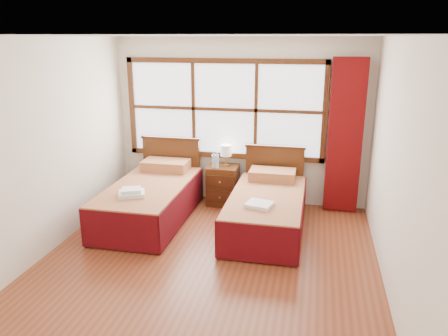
# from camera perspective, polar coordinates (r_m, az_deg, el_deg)

# --- Properties ---
(floor) EXTENTS (4.50, 4.50, 0.00)m
(floor) POSITION_cam_1_polar(r_m,az_deg,el_deg) (5.28, -2.38, -12.62)
(floor) COLOR brown
(floor) RESTS_ON ground
(ceiling) EXTENTS (4.50, 4.50, 0.00)m
(ceiling) POSITION_cam_1_polar(r_m,az_deg,el_deg) (4.60, -2.79, 16.89)
(ceiling) COLOR white
(ceiling) RESTS_ON wall_back
(wall_back) EXTENTS (4.00, 0.00, 4.00)m
(wall_back) POSITION_cam_1_polar(r_m,az_deg,el_deg) (6.92, 2.16, 6.02)
(wall_back) COLOR silver
(wall_back) RESTS_ON floor
(wall_left) EXTENTS (0.00, 4.50, 4.50)m
(wall_left) POSITION_cam_1_polar(r_m,az_deg,el_deg) (5.62, -22.74, 2.18)
(wall_left) COLOR silver
(wall_left) RESTS_ON floor
(wall_right) EXTENTS (0.00, 4.50, 4.50)m
(wall_right) POSITION_cam_1_polar(r_m,az_deg,el_deg) (4.70, 21.73, -0.36)
(wall_right) COLOR silver
(wall_right) RESTS_ON floor
(window) EXTENTS (3.16, 0.06, 1.56)m
(window) POSITION_cam_1_polar(r_m,az_deg,el_deg) (6.90, 0.06, 7.68)
(window) COLOR white
(window) RESTS_ON wall_back
(curtain) EXTENTS (0.50, 0.16, 2.30)m
(curtain) POSITION_cam_1_polar(r_m,az_deg,el_deg) (6.72, 15.52, 3.97)
(curtain) COLOR maroon
(curtain) RESTS_ON wall_back
(bed_left) EXTENTS (1.06, 2.08, 1.03)m
(bed_left) POSITION_cam_1_polar(r_m,az_deg,el_deg) (6.51, -9.47, -3.94)
(bed_left) COLOR #3C1C0C
(bed_left) RESTS_ON floor
(bed_right) EXTENTS (1.01, 2.03, 0.97)m
(bed_right) POSITION_cam_1_polar(r_m,az_deg,el_deg) (6.12, 5.63, -5.30)
(bed_right) COLOR #3C1C0C
(bed_right) RESTS_ON floor
(nightstand) EXTENTS (0.47, 0.47, 0.63)m
(nightstand) POSITION_cam_1_polar(r_m,az_deg,el_deg) (6.97, -0.13, -2.25)
(nightstand) COLOR #48250F
(nightstand) RESTS_ON floor
(towels_left) EXTENTS (0.42, 0.40, 0.10)m
(towels_left) POSITION_cam_1_polar(r_m,az_deg,el_deg) (5.97, -11.98, -3.15)
(towels_left) COLOR white
(towels_left) RESTS_ON bed_left
(towels_right) EXTENTS (0.37, 0.34, 0.05)m
(towels_right) POSITION_cam_1_polar(r_m,az_deg,el_deg) (5.58, 4.62, -4.79)
(towels_right) COLOR white
(towels_right) RESTS_ON bed_right
(lamp) EXTENTS (0.17, 0.17, 0.34)m
(lamp) POSITION_cam_1_polar(r_m,az_deg,el_deg) (6.83, 0.26, 2.22)
(lamp) COLOR #C28E3E
(lamp) RESTS_ON nightstand
(bottle_near) EXTENTS (0.06, 0.06, 0.23)m
(bottle_near) POSITION_cam_1_polar(r_m,az_deg,el_deg) (6.78, -1.35, 0.91)
(bottle_near) COLOR #A8C5D8
(bottle_near) RESTS_ON nightstand
(bottle_far) EXTENTS (0.06, 0.06, 0.24)m
(bottle_far) POSITION_cam_1_polar(r_m,az_deg,el_deg) (6.76, -0.95, 0.92)
(bottle_far) COLOR #A8C5D8
(bottle_far) RESTS_ON nightstand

